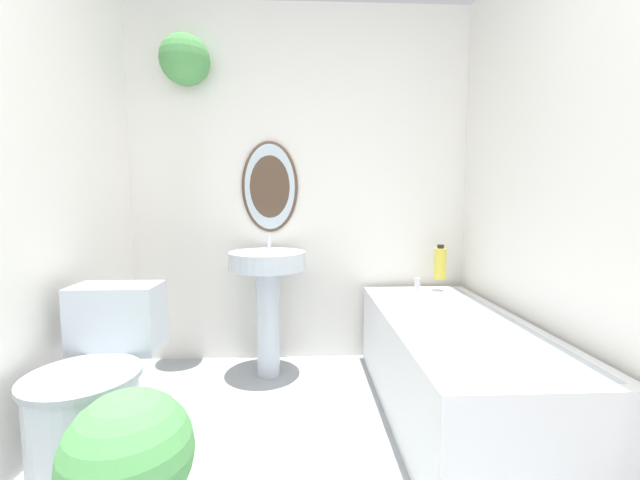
{
  "coord_description": "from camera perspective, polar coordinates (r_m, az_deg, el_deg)",
  "views": [
    {
      "loc": [
        0.01,
        -0.37,
        1.1
      ],
      "look_at": [
        0.09,
        1.44,
        0.92
      ],
      "focal_mm": 22.0,
      "sensor_mm": 36.0,
      "label": 1
    }
  ],
  "objects": [
    {
      "name": "shampoo_bottle",
      "position": [
        2.7,
        17.08,
        -3.23
      ],
      "size": [
        0.08,
        0.08,
        0.23
      ],
      "color": "gold",
      "rests_on": "bathtub"
    },
    {
      "name": "wall_right",
      "position": [
        1.92,
        34.81,
        7.6
      ],
      "size": [
        0.06,
        2.44,
        2.4
      ],
      "color": "silver",
      "rests_on": "ground_plane"
    },
    {
      "name": "wall_back",
      "position": [
        2.72,
        -4.21,
        9.13
      ],
      "size": [
        2.4,
        0.31,
        2.4
      ],
      "color": "silver",
      "rests_on": "ground_plane"
    },
    {
      "name": "pedestal_sink",
      "position": [
        2.48,
        -7.63,
        -6.28
      ],
      "size": [
        0.47,
        0.47,
        0.89
      ],
      "color": "silver",
      "rests_on": "ground_plane"
    },
    {
      "name": "potted_plant",
      "position": [
        1.53,
        -26.03,
        -26.94
      ],
      "size": [
        0.4,
        0.4,
        0.51
      ],
      "color": "#47474C",
      "rests_on": "ground_plane"
    },
    {
      "name": "toilet",
      "position": [
        2.0,
        -29.92,
        -18.59
      ],
      "size": [
        0.44,
        0.64,
        0.71
      ],
      "color": "silver",
      "rests_on": "ground_plane"
    },
    {
      "name": "bathtub",
      "position": [
        2.2,
        18.88,
        -16.92
      ],
      "size": [
        0.68,
        1.52,
        0.59
      ],
      "color": "silver",
      "rests_on": "ground_plane"
    }
  ]
}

